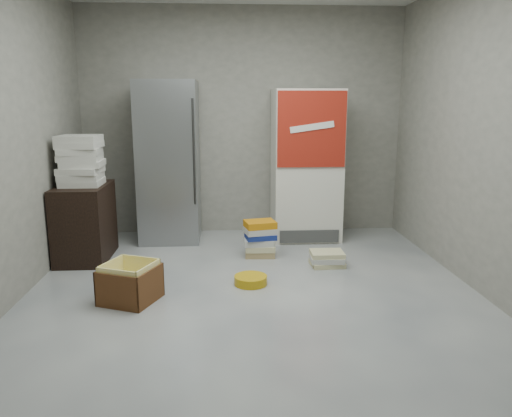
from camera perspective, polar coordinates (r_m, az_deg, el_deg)
The scene contains 10 objects.
ground at distance 4.21m, azimuth -0.13°, elevation -11.12°, with size 5.00×5.00×0.00m, color #B0B0AC.
room_shell at distance 3.86m, azimuth -0.14°, elevation 14.17°, with size 4.04×5.04×2.82m.
steel_fridge at distance 6.07m, azimuth -9.91°, elevation 5.26°, with size 0.70×0.72×1.90m.
coke_cooler at distance 6.11m, azimuth 5.73°, elevation 4.99°, with size 0.80×0.73×1.80m.
wood_shelf at distance 5.61m, azimuth -18.97°, elevation -1.50°, with size 0.50×0.80×0.80m, color black.
supply_box_stack at distance 5.50m, azimuth -19.40°, elevation 5.20°, with size 0.44×0.44×0.52m.
phonebook_stack_main at distance 5.44m, azimuth 0.45°, elevation -3.45°, with size 0.36×0.31×0.40m.
phonebook_stack_side at distance 5.21m, azimuth 8.11°, elevation -5.70°, with size 0.35×0.28×0.15m.
cardboard_box at distance 4.40m, azimuth -14.18°, elevation -8.50°, with size 0.55×0.55×0.34m.
bucket_lid at distance 4.66m, azimuth -0.61°, elevation -8.18°, with size 0.31×0.31×0.08m, color #C69A0F.
Camera 1 is at (-0.23, -3.86, 1.67)m, focal length 35.00 mm.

